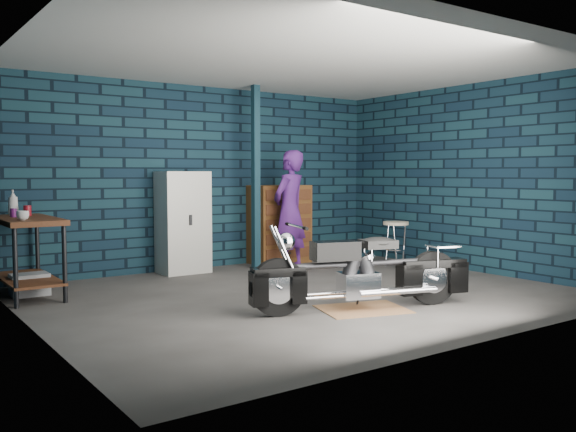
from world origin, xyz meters
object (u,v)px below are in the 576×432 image
Objects in this scene: person at (290,210)px; shop_stool at (396,245)px; storage_bin at (30,284)px; tool_chest at (280,224)px; motorcycle at (363,266)px; locker at (183,222)px; workbench at (27,257)px.

shop_stool is at bearing 126.90° from person.
person reaches higher than storage_bin.
tool_chest is at bearing 6.80° from storage_bin.
motorcycle is 1.43× the size of locker.
tool_chest is at bearing 86.70° from motorcycle.
locker is (-1.44, 0.59, -0.16)m from person.
storage_bin is 0.28× the size of locker.
shop_stool is (2.80, -1.41, -0.37)m from locker.
person reaches higher than locker.
shop_stool reaches higher than storage_bin.
storage_bin is 2.29m from locker.
locker is (2.19, 0.48, 0.27)m from workbench.
workbench is 3.85m from motorcycle.
shop_stool is (4.97, -0.95, 0.22)m from storage_bin.
workbench reaches higher than storage_bin.
storage_bin is 0.59× the size of shop_stool.
motorcycle is (2.69, -2.76, -0.00)m from workbench.
motorcycle is at bearing -46.18° from storage_bin.
motorcycle is 2.84m from person.
storage_bin is 0.33× the size of tool_chest.
person reaches higher than workbench.
workbench is 0.68× the size of motorcycle.
storage_bin is at bearing -173.20° from tool_chest.
tool_chest is (3.83, 0.46, 0.49)m from storage_bin.
locker reaches higher than shop_stool.
workbench is 2.26m from locker.
shop_stool is at bearing -10.88° from storage_bin.
tool_chest is at bearing 0.00° from locker.
workbench is 0.97× the size of locker.
motorcycle reaches higher than storage_bin.
person is at bearing -1.69° from workbench.
tool_chest is (1.67, 0.00, -0.11)m from locker.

